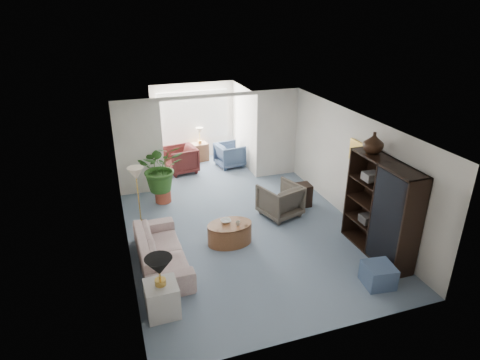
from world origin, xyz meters
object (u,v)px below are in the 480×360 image
object	(u,v)px
side_table_dark	(301,195)
cabinet_urn	(374,143)
coffee_table	(230,233)
entertainment_cabinet	(381,209)
end_table	(162,299)
plant_pot	(163,196)
ottoman	(378,275)
sunroom_chair_maroon	(181,160)
table_lamp	(159,266)
wingback_chair	(280,200)
coffee_bowl	(226,221)
coffee_cup	(238,223)
floor_lamp	(136,174)
sunroom_table	(200,152)
sofa	(162,251)
sunroom_chair_blue	(230,155)
framed_picture	(358,152)

from	to	relation	value
side_table_dark	cabinet_urn	world-z (taller)	cabinet_urn
coffee_table	entertainment_cabinet	xyz separation A→B (m)	(2.69, -1.29, 0.76)
cabinet_urn	coffee_table	bearing A→B (deg)	163.71
end_table	plant_pot	world-z (taller)	end_table
end_table	entertainment_cabinet	world-z (taller)	entertainment_cabinet
ottoman	sunroom_chair_maroon	size ratio (longest dim) A/B	0.59
plant_pot	sunroom_chair_maroon	distance (m)	1.99
table_lamp	ottoman	distance (m)	3.88
ottoman	wingback_chair	bearing A→B (deg)	101.96
coffee_bowl	coffee_cup	xyz separation A→B (m)	(0.20, -0.20, 0.02)
coffee_table	wingback_chair	distance (m)	1.69
end_table	floor_lamp	bearing A→B (deg)	90.34
table_lamp	wingback_chair	distance (m)	4.04
table_lamp	sunroom_table	distance (m)	7.01
sofa	wingback_chair	xyz separation A→B (m)	(2.96, 1.12, 0.08)
floor_lamp	coffee_table	bearing A→B (deg)	-39.87
end_table	plant_pot	size ratio (longest dim) A/B	1.43
plant_pot	sunroom_chair_blue	bearing A→B (deg)	37.55
coffee_table	wingback_chair	bearing A→B (deg)	27.80
plant_pot	framed_picture	bearing A→B (deg)	-31.37
sofa	sunroom_table	xyz separation A→B (m)	(2.02, 5.26, -0.03)
end_table	cabinet_urn	size ratio (longest dim) A/B	1.38
coffee_table	coffee_bowl	world-z (taller)	coffee_bowl
end_table	wingback_chair	bearing A→B (deg)	38.08
coffee_bowl	wingback_chair	xyz separation A→B (m)	(1.54, 0.68, -0.08)
sofa	ottoman	xyz separation A→B (m)	(3.58, -1.84, -0.11)
ottoman	plant_pot	world-z (taller)	ottoman
entertainment_cabinet	sunroom_chair_maroon	distance (m)	6.20
sunroom_chair_blue	end_table	bearing A→B (deg)	144.51
sunroom_table	ottoman	bearing A→B (deg)	-77.61
entertainment_cabinet	cabinet_urn	world-z (taller)	cabinet_urn
entertainment_cabinet	sunroom_chair_maroon	bearing A→B (deg)	117.85
coffee_cup	sunroom_chair_maroon	world-z (taller)	sunroom_chair_maroon
cabinet_urn	sunroom_chair_blue	bearing A→B (deg)	105.59
coffee_cup	wingback_chair	bearing A→B (deg)	33.48
coffee_table	sunroom_table	bearing A→B (deg)	83.59
plant_pot	wingback_chair	bearing A→B (deg)	-32.50
coffee_cup	plant_pot	bearing A→B (deg)	115.34
coffee_table	side_table_dark	size ratio (longest dim) A/B	1.69
ottoman	side_table_dark	bearing A→B (deg)	88.72
floor_lamp	sunroom_chair_blue	xyz separation A→B (m)	(2.99, 2.76, -0.89)
framed_picture	ottoman	size ratio (longest dim) A/B	0.99
coffee_table	sunroom_table	world-z (taller)	sunroom_table
table_lamp	sunroom_chair_maroon	xyz separation A→B (m)	(1.47, 5.86, -0.53)
coffee_table	entertainment_cabinet	world-z (taller)	entertainment_cabinet
sunroom_table	coffee_bowl	bearing A→B (deg)	-97.12
floor_lamp	cabinet_urn	bearing A→B (deg)	-26.65
coffee_cup	sunroom_chair_blue	world-z (taller)	sunroom_chair_blue
table_lamp	cabinet_urn	world-z (taller)	cabinet_urn
end_table	wingback_chair	world-z (taller)	wingback_chair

